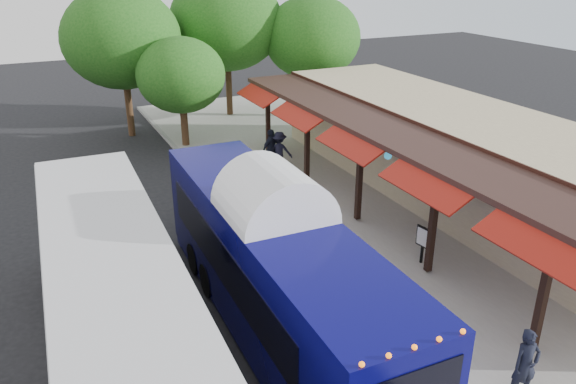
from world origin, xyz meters
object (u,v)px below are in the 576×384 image
city_bus (114,300)px  sign_board (423,239)px  ped_c (272,150)px  ped_d (279,151)px  ped_a (526,364)px  ped_b (288,224)px  coach_bus (274,264)px

city_bus → sign_board: bearing=5.6°
ped_c → ped_d: 0.35m
city_bus → ped_d: bearing=50.7°
city_bus → ped_d: city_bus is taller
ped_c → sign_board: 9.54m
city_bus → ped_a: bearing=-31.2°
ped_a → ped_d: bearing=97.0°
ped_a → ped_d: 14.95m
ped_a → ped_b: ped_b is taller
coach_bus → ped_a: coach_bus is taller
city_bus → ped_b: 6.75m
ped_b → sign_board: 4.25m
sign_board → city_bus: bearing=175.1°
ped_a → ped_c: bearing=98.2°
city_bus → ped_a: city_bus is taller
ped_a → sign_board: 5.80m
ped_a → ped_d: (1.07, 14.91, 0.04)m
city_bus → ped_c: bearing=52.1°
sign_board → ped_c: bearing=86.6°
ped_b → sign_board: bearing=165.2°
ped_c → sign_board: bearing=75.9°
coach_bus → ped_b: coach_bus is taller
ped_c → ped_d: ped_c is taller
ped_b → ped_d: ped_b is taller
city_bus → sign_board: 9.32m
city_bus → ped_a: size_ratio=7.39×
ped_a → ped_b: 8.33m
ped_b → sign_board: ped_b is taller
ped_a → ped_b: (-1.73, 8.15, 0.06)m
ped_a → ped_d: size_ratio=0.95×
coach_bus → sign_board: 5.58m
ped_a → ped_c: ped_c is taller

